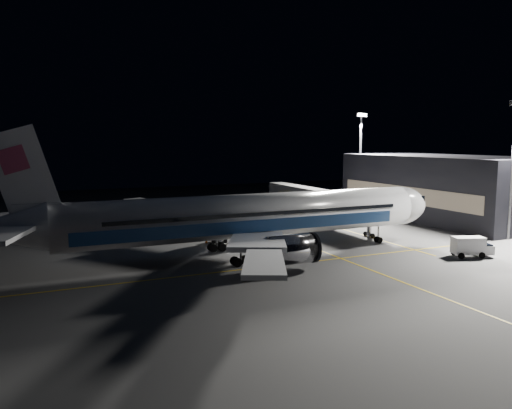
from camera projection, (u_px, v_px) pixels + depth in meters
The scene contains 13 objects.
ground at pixel (250, 256), 64.77m from camera, with size 200.00×200.00×0.00m, color #4C4C4F.
guide_line_main at pixel (316, 249), 68.81m from camera, with size 0.25×80.00×0.01m, color gold.
guide_line_cross at pixel (270, 266), 59.34m from camera, with size 70.00×0.25×0.01m, color gold.
guide_line_side at pixel (348, 231), 82.71m from camera, with size 0.25×40.00×0.01m, color gold.
airliner at pixel (242, 217), 63.67m from camera, with size 61.48×54.22×16.64m.
terminal at pixel (441, 187), 95.25m from camera, with size 18.12×40.00×12.00m.
jet_bridge at pixel (322, 198), 89.42m from camera, with size 3.60×34.40×6.30m.
floodlight_mast_north at pixel (360, 152), 108.31m from camera, with size 2.40×0.68×20.70m.
service_truck at pixel (472, 246), 64.12m from camera, with size 5.42×3.56×2.59m.
baggage_tug at pixel (219, 237), 73.27m from camera, with size 2.68×2.38×1.65m.
safety_cone_a at pixel (206, 241), 72.69m from camera, with size 0.42×0.42×0.63m, color #FC5A0A.
safety_cone_b at pixel (275, 244), 70.62m from camera, with size 0.43×0.43×0.64m, color #FC5A0A.
safety_cone_c at pixel (249, 246), 68.99m from camera, with size 0.44×0.44×0.67m, color #FC5A0A.
Camera 1 is at (-25.08, -58.21, 14.95)m, focal length 35.00 mm.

